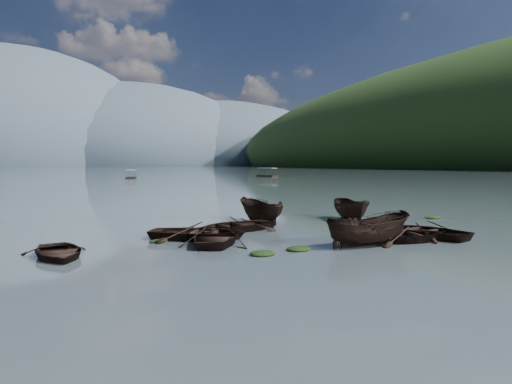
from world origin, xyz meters
name	(u,v)px	position (x,y,z in m)	size (l,w,h in m)	color
ground_plane	(374,254)	(0.00, 0.00, 0.00)	(2400.00, 2400.00, 0.00)	#4C5A5F
haze_mtn_b	(15,166)	(-60.00, 900.00, 0.00)	(520.00, 520.00, 340.00)	#475666
haze_mtn_c	(130,166)	(140.00, 900.00, 0.00)	(520.00, 520.00, 260.00)	#475666
haze_mtn_d	(217,165)	(320.00, 900.00, 0.00)	(520.00, 520.00, 220.00)	#475666
rowboat_0	(58,257)	(-12.30, 5.05, 0.00)	(2.78, 3.89, 0.80)	black
rowboat_1	(217,243)	(-5.10, 5.52, 0.00)	(3.32, 4.64, 0.96)	black
rowboat_2	(368,246)	(1.11, 1.74, 0.00)	(1.74, 4.64, 1.79)	black
rowboat_3	(423,236)	(5.53, 2.74, 0.00)	(3.48, 4.87, 1.01)	black
rowboat_4	(401,241)	(3.42, 2.08, 0.00)	(3.51, 4.92, 1.02)	black
rowboat_5	(351,221)	(6.20, 9.90, 0.00)	(1.73, 4.61, 1.78)	black
rowboat_6	(198,239)	(-5.63, 6.99, 0.00)	(3.57, 5.00, 1.04)	black
rowboat_7	(237,231)	(-2.68, 8.92, 0.00)	(3.40, 4.76, 0.99)	black
rowboat_8	(260,222)	(0.21, 11.81, 0.00)	(1.73, 4.59, 1.77)	black
weed_clump_0	(298,250)	(-2.48, 2.15, 0.00)	(1.14, 0.93, 0.25)	black
weed_clump_1	(263,255)	(-4.39, 1.87, 0.00)	(1.14, 0.91, 0.25)	black
weed_clump_2	(367,237)	(2.65, 3.78, 0.00)	(1.28, 1.02, 0.28)	black
weed_clump_3	(417,228)	(7.66, 5.36, 0.00)	(0.98, 0.83, 0.22)	black
weed_clump_4	(433,218)	(12.18, 8.44, 0.00)	(1.19, 0.94, 0.25)	black
weed_clump_5	(159,242)	(-7.67, 6.95, 0.00)	(0.91, 0.74, 0.19)	black
weed_clump_6	(191,238)	(-5.83, 7.56, 0.00)	(0.95, 0.79, 0.20)	black
weed_clump_7	(398,220)	(9.20, 8.71, 0.00)	(1.06, 0.85, 0.23)	black
pontoon_centre	(131,178)	(8.14, 108.52, 0.00)	(2.31, 5.54, 2.12)	black
pontoon_right	(267,177)	(47.96, 107.25, 0.00)	(2.70, 6.47, 2.48)	black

